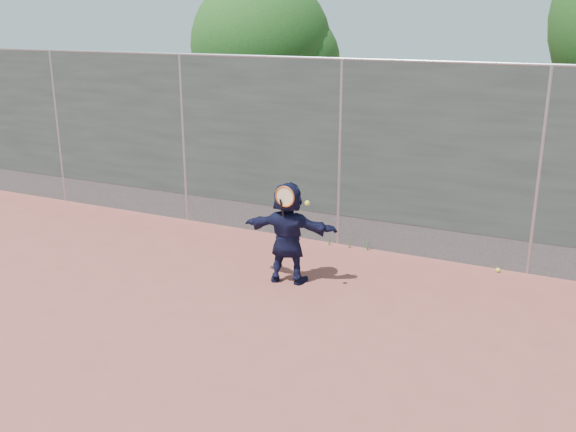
% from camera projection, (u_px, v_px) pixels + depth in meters
% --- Properties ---
extents(ground, '(80.00, 80.00, 0.00)m').
position_uv_depth(ground, '(231.00, 332.00, 7.69)').
color(ground, '#9E4C42').
rests_on(ground, ground).
extents(player, '(1.40, 0.63, 1.46)m').
position_uv_depth(player, '(288.00, 233.00, 8.97)').
color(player, black).
rests_on(player, ground).
extents(ball_ground, '(0.07, 0.07, 0.07)m').
position_uv_depth(ball_ground, '(498.00, 270.00, 9.48)').
color(ball_ground, yellow).
rests_on(ball_ground, ground).
extents(fence, '(20.00, 0.06, 3.03)m').
position_uv_depth(fence, '(340.00, 150.00, 10.23)').
color(fence, '#38423D').
rests_on(fence, ground).
extents(swing_action, '(0.55, 0.21, 0.51)m').
position_uv_depth(swing_action, '(287.00, 198.00, 8.59)').
color(swing_action, '#C55A12').
rests_on(swing_action, ground).
extents(tree_left, '(3.15, 3.00, 4.53)m').
position_uv_depth(tree_left, '(269.00, 50.00, 13.63)').
color(tree_left, '#382314').
rests_on(tree_left, ground).
extents(weed_clump, '(0.68, 0.07, 0.30)m').
position_uv_depth(weed_clump, '(352.00, 240.00, 10.44)').
color(weed_clump, '#387226').
rests_on(weed_clump, ground).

